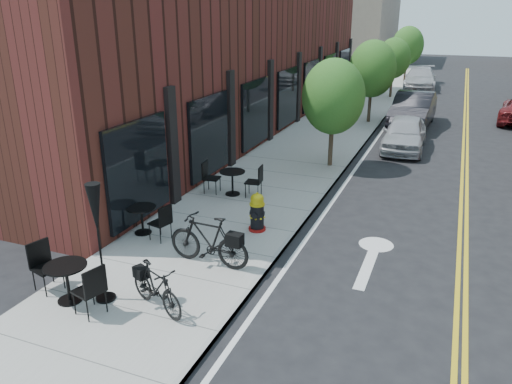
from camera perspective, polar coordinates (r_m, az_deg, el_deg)
The scene contains 18 objects.
ground at distance 10.41m, azimuth -0.56°, elevation -11.67°, with size 120.00×120.00×0.00m, color black.
sidewalk_near at distance 19.71m, azimuth 5.16°, elevation 4.17°, with size 4.00×70.00×0.12m, color #9E9B93.
building_near at distance 24.34m, azimuth -2.25°, elevation 15.56°, with size 5.00×28.00×7.00m, color #431E15.
bg_building_left at distance 57.30m, azimuth 11.04°, elevation 19.47°, with size 8.00×14.00×10.00m, color #726656.
tree_near_a at distance 17.85m, azimuth 8.83°, elevation 10.70°, with size 2.20×2.20×3.81m.
tree_near_b at distance 25.63m, azimuth 13.16°, elevation 13.54°, with size 2.30×2.30×3.98m.
tree_near_c at distance 33.53m, azimuth 15.46°, elevation 14.52°, with size 2.10×2.10×3.67m.
tree_near_d at distance 41.44m, azimuth 16.95°, elevation 15.73°, with size 2.40×2.40×4.11m.
fire_hydrant at distance 12.74m, azimuth 0.13°, elevation -2.34°, with size 0.51×0.51×1.03m.
bicycle_left at distance 11.08m, azimuth -5.45°, elevation -5.50°, with size 0.55×1.96×1.18m, color black.
bicycle_right at distance 9.70m, azimuth -11.33°, elevation -10.66°, with size 0.44×1.57×0.94m, color black.
bistro_set_a at distance 10.41m, azimuth -20.80°, elevation -9.14°, with size 1.93×1.00×1.02m.
bistro_set_b at distance 12.90m, azimuth -12.92°, elevation -2.70°, with size 1.76×0.89×0.93m.
bistro_set_c at distance 15.20m, azimuth -2.71°, elevation 1.47°, with size 1.83×0.86×0.97m.
patio_umbrella at distance 9.72m, azimuth -17.78°, elevation -2.88°, with size 0.39×0.39×2.41m.
parked_car_a at distance 21.40m, azimuth 16.62°, elevation 6.44°, with size 1.62×4.04×1.38m, color #A7A9B0.
parked_car_b at distance 25.87m, azimuth 17.50°, elevation 8.95°, with size 1.74×4.99×1.64m, color black.
parked_car_c at distance 38.37m, azimuth 18.26°, elevation 12.22°, with size 2.13×5.24×1.52m, color #ADAEB2.
Camera 1 is at (3.38, -8.16, 5.52)m, focal length 35.00 mm.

